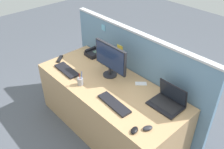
{
  "coord_description": "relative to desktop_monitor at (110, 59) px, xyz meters",
  "views": [
    {
      "loc": [
        1.74,
        -1.53,
        2.43
      ],
      "look_at": [
        0.0,
        0.05,
        0.83
      ],
      "focal_mm": 39.15,
      "sensor_mm": 36.0,
      "label": 1
    }
  ],
  "objects": [
    {
      "name": "desktop_monitor",
      "position": [
        0.0,
        0.0,
        0.0
      ],
      "size": [
        0.51,
        0.17,
        0.42
      ],
      "color": "#232328",
      "rests_on": "desk"
    },
    {
      "name": "computer_mouse_right_hand",
      "position": [
        0.85,
        -0.46,
        -0.22
      ],
      "size": [
        0.09,
        0.11,
        0.03
      ],
      "primitive_type": "ellipsoid",
      "rotation": [
        0.0,
        0.0,
        0.34
      ],
      "color": "black",
      "rests_on": "desk"
    },
    {
      "name": "keyboard_spare",
      "position": [
        -0.44,
        -0.35,
        -0.22
      ],
      "size": [
        0.4,
        0.15,
        0.02
      ],
      "primitive_type": "cube",
      "rotation": [
        0.0,
        0.0,
        -0.04
      ],
      "color": "black",
      "rests_on": "desk"
    },
    {
      "name": "pen_cup",
      "position": [
        -0.09,
        -0.4,
        -0.19
      ],
      "size": [
        0.07,
        0.07,
        0.18
      ],
      "color": "#99999E",
      "rests_on": "desk"
    },
    {
      "name": "computer_mouse_left_hand",
      "position": [
        0.91,
        -0.35,
        -0.22
      ],
      "size": [
        0.09,
        0.12,
        0.03
      ],
      "primitive_type": "ellipsoid",
      "rotation": [
        0.0,
        0.0,
        -0.38
      ],
      "color": "#232328",
      "rests_on": "desk"
    },
    {
      "name": "ground_plane",
      "position": [
        0.14,
        -0.15,
        -0.94
      ],
      "size": [
        10.0,
        10.0,
        0.0
      ],
      "primitive_type": "plane",
      "color": "#4C515B"
    },
    {
      "name": "cubicle_divider",
      "position": [
        0.14,
        0.3,
        -0.31
      ],
      "size": [
        2.19,
        0.07,
        1.25
      ],
      "color": "#6084A3",
      "rests_on": "ground_plane"
    },
    {
      "name": "desk",
      "position": [
        0.14,
        -0.15,
        -0.59
      ],
      "size": [
        1.94,
        0.82,
        0.71
      ],
      "primitive_type": "cube",
      "color": "tan",
      "rests_on": "ground_plane"
    },
    {
      "name": "cell_phone_white_slab",
      "position": [
        0.38,
        0.14,
        -0.23
      ],
      "size": [
        0.14,
        0.14,
        0.01
      ],
      "primitive_type": "cube",
      "rotation": [
        0.0,
        0.0,
        -0.76
      ],
      "color": "silver",
      "rests_on": "desk"
    },
    {
      "name": "laptop",
      "position": [
        0.82,
        0.08,
        -0.18
      ],
      "size": [
        0.34,
        0.26,
        0.24
      ],
      "color": "black",
      "rests_on": "desk"
    },
    {
      "name": "desk_phone",
      "position": [
        -0.53,
        0.15,
        -0.2
      ],
      "size": [
        0.18,
        0.2,
        0.09
      ],
      "color": "black",
      "rests_on": "desk"
    },
    {
      "name": "tv_remote",
      "position": [
        -0.75,
        -0.27,
        -0.22
      ],
      "size": [
        0.14,
        0.16,
        0.02
      ],
      "primitive_type": "cube",
      "rotation": [
        0.0,
        0.0,
        0.71
      ],
      "color": "black",
      "rests_on": "desk"
    },
    {
      "name": "keyboard_main",
      "position": [
        0.44,
        -0.35,
        -0.22
      ],
      "size": [
        0.43,
        0.15,
        0.02
      ],
      "primitive_type": "cube",
      "rotation": [
        0.0,
        0.0,
        -0.07
      ],
      "color": "black",
      "rests_on": "desk"
    }
  ]
}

